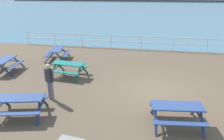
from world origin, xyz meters
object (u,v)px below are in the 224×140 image
(picnic_table_near_left, at_px, (177,110))
(picnic_table_far_left, at_px, (5,62))
(picnic_table_far_right, at_px, (57,52))
(picnic_table_mid_centre, at_px, (69,66))
(visitor, at_px, (50,80))
(picnic_table_near_right, at_px, (20,102))

(picnic_table_near_left, relative_size, picnic_table_far_left, 0.99)
(picnic_table_near_left, xyz_separation_m, picnic_table_far_right, (-7.49, 6.49, 0.00))
(picnic_table_mid_centre, bearing_deg, visitor, -78.18)
(picnic_table_near_left, relative_size, picnic_table_near_right, 0.94)
(picnic_table_near_left, distance_m, picnic_table_far_left, 10.20)
(picnic_table_near_right, distance_m, picnic_table_far_right, 7.17)
(picnic_table_far_right, bearing_deg, picnic_table_near_right, -179.77)
(picnic_table_near_right, relative_size, picnic_table_mid_centre, 1.07)
(picnic_table_mid_centre, distance_m, visitor, 2.80)
(picnic_table_near_left, height_order, picnic_table_mid_centre, same)
(picnic_table_near_left, bearing_deg, picnic_table_far_right, 132.07)
(picnic_table_near_right, distance_m, picnic_table_mid_centre, 4.20)
(picnic_table_near_right, distance_m, picnic_table_far_left, 5.57)
(picnic_table_far_right, bearing_deg, picnic_table_far_left, 131.03)
(picnic_table_near_right, xyz_separation_m, picnic_table_mid_centre, (0.30, 4.19, 0.00))
(picnic_table_near_left, bearing_deg, picnic_table_far_left, 151.78)
(picnic_table_far_left, height_order, picnic_table_far_right, same)
(picnic_table_far_left, height_order, visitor, visitor)
(picnic_table_near_left, xyz_separation_m, visitor, (-5.29, 0.94, 0.36))
(picnic_table_near_left, xyz_separation_m, picnic_table_near_right, (-5.84, -0.49, 0.00))
(picnic_table_near_left, xyz_separation_m, picnic_table_mid_centre, (-5.54, 3.70, 0.00))
(picnic_table_near_left, height_order, picnic_table_far_right, same)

